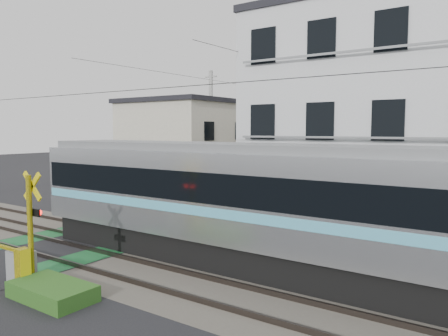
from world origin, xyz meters
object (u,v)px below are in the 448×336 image
Objects in this scene: crossing_signal_far at (107,203)px; commuter_train at (279,206)px; apartment_block at (384,119)px; pedestrian at (338,165)px; crossing_signal_near at (21,259)px.

commuter_train is at bearing -13.26° from crossing_signal_far.
apartment_block is 5.46× the size of pedestrian.
commuter_train is 1.77× the size of apartment_block.
apartment_block is at bearing 27.78° from crossing_signal_far.
commuter_train is at bearing 42.82° from crossing_signal_near.
crossing_signal_near is (-5.24, -4.85, -1.28)m from commuter_train.
apartment_block reaches higher than commuter_train.
apartment_block reaches higher than crossing_signal_near.
crossing_signal_near is 14.95m from apartment_block.
crossing_signal_far is 13.14m from apartment_block.
apartment_block reaches higher than pedestrian.
crossing_signal_near is at bearing -54.71° from crossing_signal_far.
commuter_train is 10.77m from crossing_signal_far.
crossing_signal_far is (-5.17, 7.31, 0.00)m from crossing_signal_near.
commuter_train is 7.25m from crossing_signal_near.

